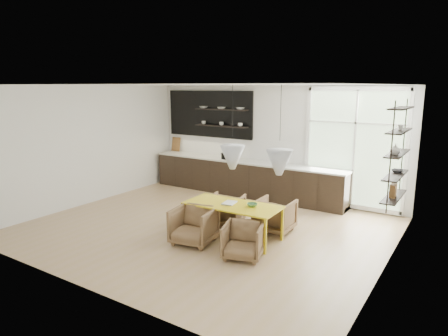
% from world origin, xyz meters
% --- Properties ---
extents(room, '(7.02, 6.01, 2.91)m').
position_xyz_m(room, '(0.58, 1.10, 1.46)').
color(room, tan).
rests_on(room, ground).
extents(kitchen_run, '(5.54, 0.69, 2.75)m').
position_xyz_m(kitchen_run, '(-0.69, 2.69, 0.60)').
color(kitchen_run, black).
rests_on(kitchen_run, ground).
extents(right_shelving, '(0.26, 1.22, 1.90)m').
position_xyz_m(right_shelving, '(3.36, 1.17, 1.65)').
color(right_shelving, black).
rests_on(right_shelving, ground).
extents(dining_table, '(1.85, 0.87, 0.67)m').
position_xyz_m(dining_table, '(0.75, -0.16, 0.62)').
color(dining_table, yellow).
rests_on(dining_table, ground).
extents(armchair_back_left, '(0.83, 0.84, 0.64)m').
position_xyz_m(armchair_back_left, '(0.24, 0.40, 0.32)').
color(armchair_back_left, brown).
rests_on(armchair_back_left, ground).
extents(armchair_back_right, '(0.73, 0.75, 0.66)m').
position_xyz_m(armchair_back_right, '(1.28, 0.60, 0.33)').
color(armchair_back_right, brown).
rests_on(armchair_back_right, ground).
extents(armchair_front_left, '(0.85, 0.87, 0.69)m').
position_xyz_m(armchair_front_left, '(0.29, -0.78, 0.34)').
color(armchair_front_left, brown).
rests_on(armchair_front_left, ground).
extents(armchair_front_right, '(0.81, 0.83, 0.60)m').
position_xyz_m(armchair_front_right, '(1.38, -0.84, 0.30)').
color(armchair_front_right, brown).
rests_on(armchair_front_right, ground).
extents(wire_stool, '(0.31, 0.31, 0.40)m').
position_xyz_m(wire_stool, '(-0.39, 0.07, 0.26)').
color(wire_stool, black).
rests_on(wire_stool, ground).
extents(table_book, '(0.27, 0.33, 0.03)m').
position_xyz_m(table_book, '(0.56, -0.18, 0.68)').
color(table_book, white).
rests_on(table_book, dining_table).
extents(table_bowl, '(0.23, 0.23, 0.06)m').
position_xyz_m(table_bowl, '(1.12, -0.07, 0.70)').
color(table_bowl, '#477A4B').
rests_on(table_bowl, dining_table).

